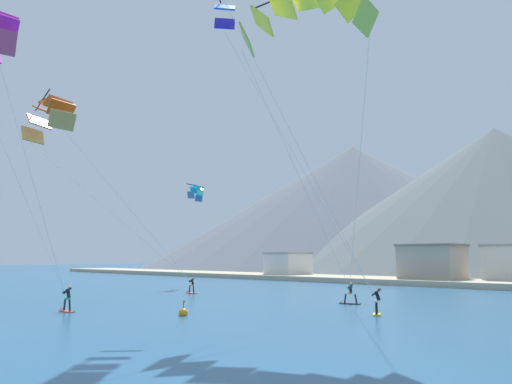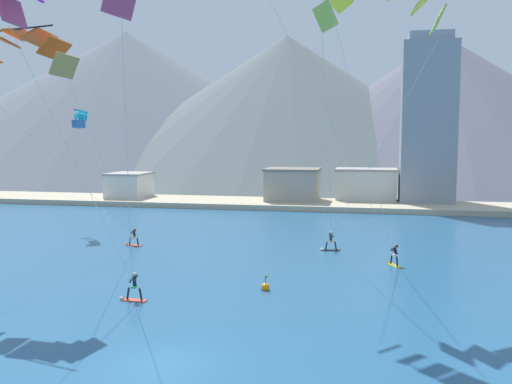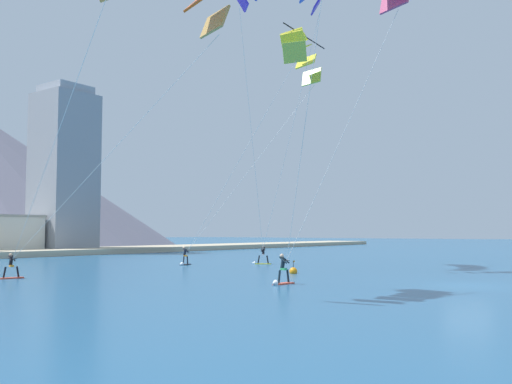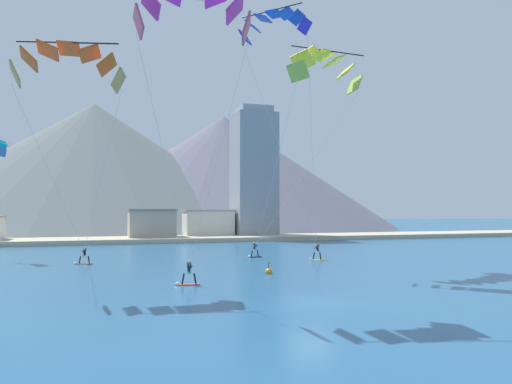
{
  "view_description": "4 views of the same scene",
  "coord_description": "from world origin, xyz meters",
  "views": [
    {
      "loc": [
        26.13,
        -6.44,
        3.47
      ],
      "look_at": [
        1.49,
        18.95,
        8.08
      ],
      "focal_mm": 35.0,
      "sensor_mm": 36.0,
      "label": 1
    },
    {
      "loc": [
        8.45,
        -21.66,
        9.52
      ],
      "look_at": [
        0.75,
        15.11,
        5.81
      ],
      "focal_mm": 40.0,
      "sensor_mm": 36.0,
      "label": 2
    },
    {
      "loc": [
        -31.34,
        -9.24,
        2.88
      ],
      "look_at": [
        -3.13,
        11.72,
        5.33
      ],
      "focal_mm": 40.0,
      "sensor_mm": 36.0,
      "label": 3
    },
    {
      "loc": [
        -11.01,
        -24.73,
        5.04
      ],
      "look_at": [
        2.11,
        16.04,
        6.54
      ],
      "focal_mm": 35.0,
      "sensor_mm": 36.0,
      "label": 4
    }
  ],
  "objects": [
    {
      "name": "kitesurfer_mid_center",
      "position": [
        4.76,
        25.33,
        0.45
      ],
      "size": [
        1.78,
        0.95,
        1.66
      ],
      "color": "black",
      "rests_on": "ground"
    },
    {
      "name": "kitesurfer_near_lead",
      "position": [
        -5.25,
        8.43,
        0.5
      ],
      "size": [
        1.76,
        0.58,
        1.74
      ],
      "color": "#E54C33",
      "rests_on": "ground"
    },
    {
      "name": "shoreline_strip",
      "position": [
        0.0,
        54.07,
        0.35
      ],
      "size": [
        180.0,
        10.0,
        0.7
      ],
      "primitive_type": "cube",
      "color": "#BCAD8E",
      "rests_on": "ground"
    },
    {
      "name": "parafoil_kite_mid_center",
      "position": [
        8.57,
        15.87,
        17.98
      ],
      "size": [
        8.22,
        11.87,
        18.11
      ],
      "color": "#A2C03E"
    },
    {
      "name": "shore_building_promenade_mid",
      "position": [
        -26.52,
        55.29,
        2.11
      ],
      "size": [
        5.45,
        6.44,
        4.19
      ],
      "color": "silver",
      "rests_on": "ground"
    },
    {
      "name": "ground_plane",
      "position": [
        0.0,
        0.0,
        0.0
      ],
      "size": [
        400.0,
        400.0,
        0.0
      ],
      "primitive_type": "plane",
      "color": "#23567F"
    },
    {
      "name": "shore_building_quay_east",
      "position": [
        -2.57,
        55.65,
        2.56
      ],
      "size": [
        7.37,
        6.12,
        5.09
      ],
      "color": "#A89E8E",
      "rests_on": "ground"
    },
    {
      "name": "mountain_peak_west_ridge",
      "position": [
        -56.74,
        121.55,
        18.5
      ],
      "size": [
        126.25,
        126.25,
        37.0
      ],
      "color": "slate",
      "rests_on": "ground"
    },
    {
      "name": "parafoil_kite_near_trail",
      "position": [
        -12.81,
        9.94,
        14.69
      ],
      "size": [
        7.32,
        15.35,
        14.67
      ],
      "color": "#BB8D42"
    },
    {
      "name": "mountain_peak_central_summit",
      "position": [
        22.7,
        109.5,
        15.48
      ],
      "size": [
        93.74,
        93.74,
        30.96
      ],
      "color": "slate",
      "rests_on": "ground"
    },
    {
      "name": "highrise_tower",
      "position": [
        15.23,
        58.13,
        11.26
      ],
      "size": [
        7.0,
        7.0,
        22.94
      ],
      "color": "gray",
      "rests_on": "ground"
    },
    {
      "name": "kitesurfer_near_trail",
      "position": [
        -12.19,
        24.03,
        0.43
      ],
      "size": [
        1.78,
        0.73,
        1.63
      ],
      "color": "#E54C33",
      "rests_on": "ground"
    },
    {
      "name": "shore_building_harbour_front",
      "position": [
        7.28,
        58.91,
        2.51
      ],
      "size": [
        8.41,
        5.59,
        4.99
      ],
      "color": "silver",
      "rests_on": "ground"
    },
    {
      "name": "kitesurfer_far_left",
      "position": [
        9.88,
        20.86,
        0.48
      ],
      "size": [
        1.19,
        1.72,
        1.7
      ],
      "color": "yellow",
      "rests_on": "ground"
    },
    {
      "name": "parafoil_kite_distant_high_outer",
      "position": [
        -20.95,
        31.71,
        11.43
      ],
      "size": [
        3.08,
        3.76,
        1.9
      ],
      "color": "#406EAA"
    },
    {
      "name": "race_marker_buoy",
      "position": [
        1.93,
        12.28,
        0.16
      ],
      "size": [
        0.56,
        0.56,
        1.02
      ],
      "color": "orange",
      "rests_on": "ground"
    },
    {
      "name": "mountain_peak_east_shoulder",
      "position": [
        -11.72,
        109.5,
        16.17
      ],
      "size": [
        100.43,
        100.43,
        32.34
      ],
      "color": "slate",
      "rests_on": "ground"
    }
  ]
}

